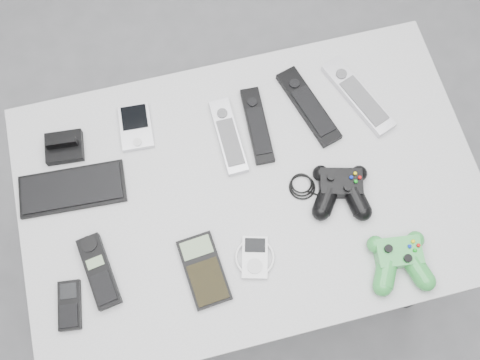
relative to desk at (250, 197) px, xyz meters
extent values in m
plane|color=slate|center=(0.00, -0.03, -0.68)|extent=(3.50, 3.50, 0.00)
cube|color=#9B9B9D|center=(0.00, 0.00, 0.05)|extent=(1.11, 0.72, 0.03)
cylinder|color=black|center=(0.51, -0.31, -0.32)|extent=(0.04, 0.04, 0.72)
cylinder|color=black|center=(-0.51, 0.31, -0.32)|extent=(0.04, 0.04, 0.72)
cylinder|color=black|center=(0.51, 0.31, -0.32)|extent=(0.04, 0.04, 0.72)
cube|color=black|center=(-0.42, 0.10, 0.07)|extent=(0.26, 0.12, 0.02)
cube|color=black|center=(-0.42, 0.21, 0.09)|extent=(0.10, 0.09, 0.05)
cube|color=#BBBAC2|center=(-0.24, 0.22, 0.07)|extent=(0.09, 0.13, 0.02)
cube|color=#BBBAC2|center=(-0.02, 0.14, 0.08)|extent=(0.05, 0.20, 0.02)
cube|color=black|center=(0.06, 0.15, 0.08)|extent=(0.06, 0.21, 0.02)
cube|color=black|center=(0.20, 0.17, 0.08)|extent=(0.12, 0.24, 0.02)
cube|color=#B8B7BE|center=(0.33, 0.17, 0.08)|extent=(0.13, 0.24, 0.02)
cube|color=black|center=(-0.46, -0.17, 0.07)|extent=(0.06, 0.12, 0.02)
cube|color=black|center=(-0.39, -0.11, 0.08)|extent=(0.08, 0.18, 0.03)
cube|color=black|center=(-0.15, -0.17, 0.07)|extent=(0.10, 0.17, 0.02)
cube|color=silver|center=(-0.03, -0.17, 0.07)|extent=(0.12, 0.12, 0.02)
camera|label=1|loc=(-0.13, -0.43, 1.35)|focal=42.00mm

